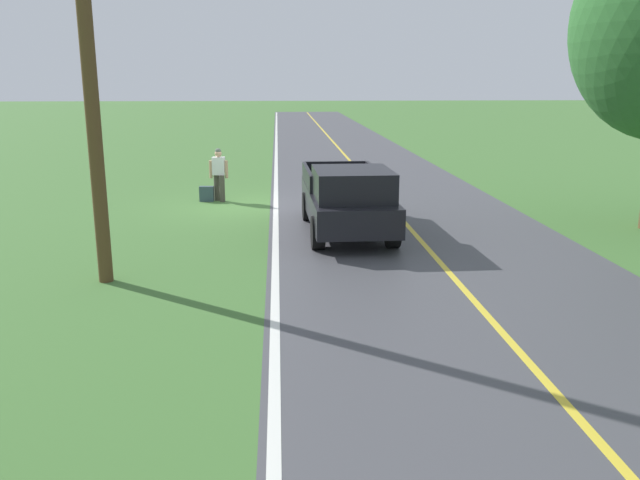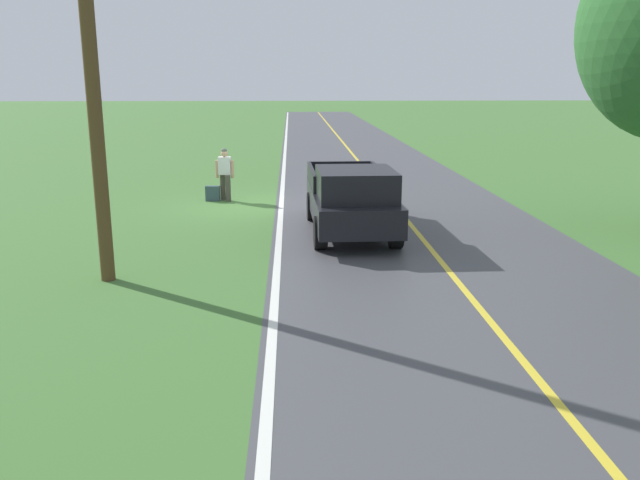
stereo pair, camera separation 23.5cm
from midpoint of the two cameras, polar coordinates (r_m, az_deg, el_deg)
The scene contains 8 objects.
ground_plane at distance 20.99m, azimuth -5.93°, elevation 3.01°, with size 200.00×200.00×0.00m, color #427033.
road_surface at distance 21.23m, azimuth 6.79°, elevation 3.11°, with size 7.63×120.00×0.00m, color #47474C.
lane_edge_line at distance 20.95m, azimuth -3.08°, elevation 3.06°, with size 0.16×117.60×0.00m, color silver.
lane_centre_line at distance 21.23m, azimuth 6.79°, elevation 3.12°, with size 0.14×117.60×0.00m, color gold.
hitchhiker_walking at distance 21.80m, azimuth -8.00°, elevation 5.97°, with size 0.62×0.53×1.75m.
suitcase_carried at distance 21.92m, azimuth -9.05°, elevation 4.04°, with size 0.20×0.46×0.50m, color #384C56.
pickup_truck_passing at distance 16.82m, azimuth 3.17°, elevation 3.69°, with size 2.20×5.45×1.82m.
utility_pole_roadside at distance 13.27m, azimuth -18.70°, elevation 11.93°, with size 0.28×0.28×7.31m, color brown.
Camera 2 is at (-1.37, 20.58, 3.96)m, focal length 36.62 mm.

